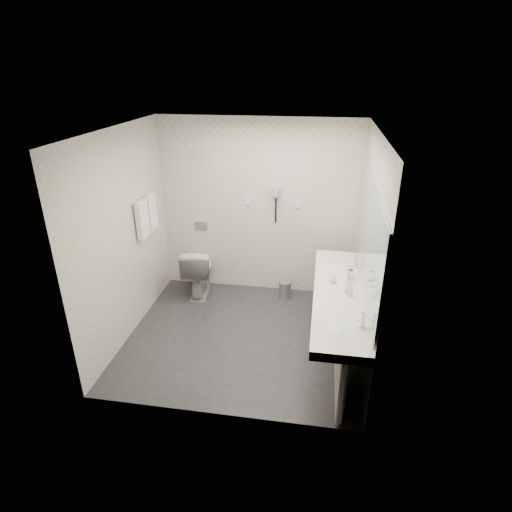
# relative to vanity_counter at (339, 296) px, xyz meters

# --- Properties ---
(floor) EXTENTS (2.80, 2.80, 0.00)m
(floor) POSITION_rel_vanity_counter_xyz_m (-1.12, 0.20, -0.80)
(floor) COLOR #27272B
(floor) RESTS_ON ground
(ceiling) EXTENTS (2.80, 2.80, 0.00)m
(ceiling) POSITION_rel_vanity_counter_xyz_m (-1.12, 0.20, 1.70)
(ceiling) COLOR silver
(ceiling) RESTS_ON wall_back
(wall_back) EXTENTS (2.80, 0.00, 2.80)m
(wall_back) POSITION_rel_vanity_counter_xyz_m (-1.12, 1.50, 0.45)
(wall_back) COLOR beige
(wall_back) RESTS_ON floor
(wall_front) EXTENTS (2.80, 0.00, 2.80)m
(wall_front) POSITION_rel_vanity_counter_xyz_m (-1.12, -1.10, 0.45)
(wall_front) COLOR beige
(wall_front) RESTS_ON floor
(wall_left) EXTENTS (0.00, 2.60, 2.60)m
(wall_left) POSITION_rel_vanity_counter_xyz_m (-2.52, 0.20, 0.45)
(wall_left) COLOR beige
(wall_left) RESTS_ON floor
(wall_right) EXTENTS (0.00, 2.60, 2.60)m
(wall_right) POSITION_rel_vanity_counter_xyz_m (0.27, 0.20, 0.45)
(wall_right) COLOR beige
(wall_right) RESTS_ON floor
(vanity_counter) EXTENTS (0.55, 2.20, 0.10)m
(vanity_counter) POSITION_rel_vanity_counter_xyz_m (0.00, 0.00, 0.00)
(vanity_counter) COLOR silver
(vanity_counter) RESTS_ON floor
(vanity_panel) EXTENTS (0.03, 2.15, 0.75)m
(vanity_panel) POSITION_rel_vanity_counter_xyz_m (0.02, 0.00, -0.42)
(vanity_panel) COLOR gray
(vanity_panel) RESTS_ON floor
(vanity_post_near) EXTENTS (0.06, 0.06, 0.75)m
(vanity_post_near) POSITION_rel_vanity_counter_xyz_m (0.05, -1.04, -0.42)
(vanity_post_near) COLOR silver
(vanity_post_near) RESTS_ON floor
(vanity_post_far) EXTENTS (0.06, 0.06, 0.75)m
(vanity_post_far) POSITION_rel_vanity_counter_xyz_m (0.05, 1.04, -0.42)
(vanity_post_far) COLOR silver
(vanity_post_far) RESTS_ON floor
(mirror) EXTENTS (0.02, 2.20, 1.05)m
(mirror) POSITION_rel_vanity_counter_xyz_m (0.26, 0.00, 0.65)
(mirror) COLOR #B2BCC6
(mirror) RESTS_ON wall_right
(basin_near) EXTENTS (0.40, 0.31, 0.05)m
(basin_near) POSITION_rel_vanity_counter_xyz_m (0.00, -0.65, 0.04)
(basin_near) COLOR white
(basin_near) RESTS_ON vanity_counter
(basin_far) EXTENTS (0.40, 0.31, 0.05)m
(basin_far) POSITION_rel_vanity_counter_xyz_m (0.00, 0.65, 0.04)
(basin_far) COLOR white
(basin_far) RESTS_ON vanity_counter
(faucet_near) EXTENTS (0.04, 0.04, 0.15)m
(faucet_near) POSITION_rel_vanity_counter_xyz_m (0.19, -0.65, 0.12)
(faucet_near) COLOR silver
(faucet_near) RESTS_ON vanity_counter
(faucet_far) EXTENTS (0.04, 0.04, 0.15)m
(faucet_far) POSITION_rel_vanity_counter_xyz_m (0.19, 0.65, 0.12)
(faucet_far) COLOR silver
(faucet_far) RESTS_ON vanity_counter
(soap_bottle_a) EXTENTS (0.06, 0.06, 0.12)m
(soap_bottle_a) POSITION_rel_vanity_counter_xyz_m (0.08, -0.02, 0.11)
(soap_bottle_a) COLOR white
(soap_bottle_a) RESTS_ON vanity_counter
(soap_bottle_b) EXTENTS (0.11, 0.11, 0.10)m
(soap_bottle_b) POSITION_rel_vanity_counter_xyz_m (-0.07, 0.21, 0.10)
(soap_bottle_b) COLOR white
(soap_bottle_b) RESTS_ON vanity_counter
(soap_bottle_c) EXTENTS (0.06, 0.06, 0.13)m
(soap_bottle_c) POSITION_rel_vanity_counter_xyz_m (0.11, -0.07, 0.11)
(soap_bottle_c) COLOR white
(soap_bottle_c) RESTS_ON vanity_counter
(glass_left) EXTENTS (0.06, 0.06, 0.10)m
(glass_left) POSITION_rel_vanity_counter_xyz_m (0.11, 0.19, 0.10)
(glass_left) COLOR silver
(glass_left) RESTS_ON vanity_counter
(glass_right) EXTENTS (0.06, 0.06, 0.11)m
(glass_right) POSITION_rel_vanity_counter_xyz_m (0.13, 0.33, 0.11)
(glass_right) COLOR silver
(glass_right) RESTS_ON vanity_counter
(toilet) EXTENTS (0.49, 0.77, 0.74)m
(toilet) POSITION_rel_vanity_counter_xyz_m (-1.96, 1.18, -0.43)
(toilet) COLOR white
(toilet) RESTS_ON floor
(flush_plate) EXTENTS (0.18, 0.02, 0.12)m
(flush_plate) POSITION_rel_vanity_counter_xyz_m (-1.98, 1.49, 0.15)
(flush_plate) COLOR #B2B5BA
(flush_plate) RESTS_ON wall_back
(pedal_bin) EXTENTS (0.22, 0.22, 0.25)m
(pedal_bin) POSITION_rel_vanity_counter_xyz_m (-0.70, 1.23, -0.68)
(pedal_bin) COLOR #B2B5BA
(pedal_bin) RESTS_ON floor
(bin_lid) EXTENTS (0.18, 0.18, 0.02)m
(bin_lid) POSITION_rel_vanity_counter_xyz_m (-0.70, 1.23, -0.55)
(bin_lid) COLOR #B2B5BA
(bin_lid) RESTS_ON pedal_bin
(towel_rail) EXTENTS (0.02, 0.62, 0.02)m
(towel_rail) POSITION_rel_vanity_counter_xyz_m (-2.47, 0.75, 0.75)
(towel_rail) COLOR silver
(towel_rail) RESTS_ON wall_left
(towel_near) EXTENTS (0.07, 0.24, 0.48)m
(towel_near) POSITION_rel_vanity_counter_xyz_m (-2.46, 0.61, 0.53)
(towel_near) COLOR white
(towel_near) RESTS_ON towel_rail
(towel_far) EXTENTS (0.07, 0.24, 0.48)m
(towel_far) POSITION_rel_vanity_counter_xyz_m (-2.46, 0.89, 0.53)
(towel_far) COLOR white
(towel_far) RESTS_ON towel_rail
(dryer_cradle) EXTENTS (0.10, 0.04, 0.14)m
(dryer_cradle) POSITION_rel_vanity_counter_xyz_m (-0.88, 1.47, 0.70)
(dryer_cradle) COLOR #939398
(dryer_cradle) RESTS_ON wall_back
(dryer_barrel) EXTENTS (0.08, 0.14, 0.08)m
(dryer_barrel) POSITION_rel_vanity_counter_xyz_m (-0.88, 1.40, 0.73)
(dryer_barrel) COLOR #939398
(dryer_barrel) RESTS_ON dryer_cradle
(dryer_cord) EXTENTS (0.02, 0.02, 0.35)m
(dryer_cord) POSITION_rel_vanity_counter_xyz_m (-0.88, 1.46, 0.45)
(dryer_cord) COLOR black
(dryer_cord) RESTS_ON dryer_cradle
(switch_plate_a) EXTENTS (0.09, 0.02, 0.09)m
(switch_plate_a) POSITION_rel_vanity_counter_xyz_m (-1.27, 1.49, 0.55)
(switch_plate_a) COLOR white
(switch_plate_a) RESTS_ON wall_back
(switch_plate_b) EXTENTS (0.09, 0.02, 0.09)m
(switch_plate_b) POSITION_rel_vanity_counter_xyz_m (-0.57, 1.49, 0.55)
(switch_plate_b) COLOR white
(switch_plate_b) RESTS_ON wall_back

